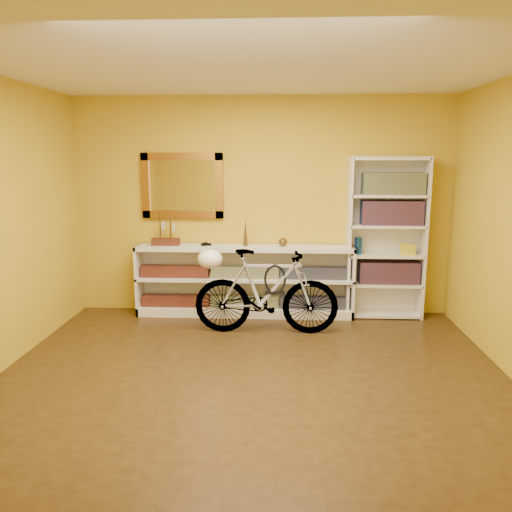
{
  "coord_description": "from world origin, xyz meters",
  "views": [
    {
      "loc": [
        0.25,
        -4.12,
        1.9
      ],
      "look_at": [
        0.0,
        0.7,
        0.95
      ],
      "focal_mm": 35.64,
      "sensor_mm": 36.0,
      "label": 1
    }
  ],
  "objects_px": {
    "bicycle": "(266,292)",
    "console_unit": "(245,281)",
    "bookcase": "(386,238)",
    "helmet": "(210,259)"
  },
  "relations": [
    {
      "from": "bicycle",
      "to": "console_unit",
      "type": "bearing_deg",
      "value": 23.65
    },
    {
      "from": "bookcase",
      "to": "bicycle",
      "type": "height_order",
      "value": "bookcase"
    },
    {
      "from": "bicycle",
      "to": "helmet",
      "type": "height_order",
      "value": "bicycle"
    },
    {
      "from": "console_unit",
      "to": "helmet",
      "type": "distance_m",
      "value": 0.82
    },
    {
      "from": "bookcase",
      "to": "bicycle",
      "type": "relative_size",
      "value": 1.2
    },
    {
      "from": "console_unit",
      "to": "bicycle",
      "type": "relative_size",
      "value": 1.64
    },
    {
      "from": "bookcase",
      "to": "console_unit",
      "type": "bearing_deg",
      "value": -179.14
    },
    {
      "from": "bicycle",
      "to": "bookcase",
      "type": "bearing_deg",
      "value": -64.19
    },
    {
      "from": "console_unit",
      "to": "bicycle",
      "type": "distance_m",
      "value": 0.7
    },
    {
      "from": "console_unit",
      "to": "bicycle",
      "type": "xyz_separation_m",
      "value": [
        0.28,
        -0.64,
        0.04
      ]
    }
  ]
}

